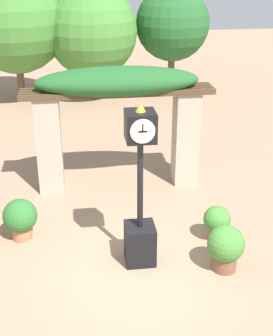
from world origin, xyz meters
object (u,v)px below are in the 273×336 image
potted_plant_near_left (226,247)px  potted_plant_far_left (217,221)px  pedestal_clock (140,201)px  potted_plant_near_right (20,218)px

potted_plant_near_left → potted_plant_far_left: 1.02m
pedestal_clock → potted_plant_near_right: bearing=154.5°
pedestal_clock → potted_plant_near_left: (1.55, -0.48, -0.82)m
pedestal_clock → potted_plant_near_right: 2.73m
potted_plant_near_left → potted_plant_near_right: potted_plant_near_left is taller
potted_plant_near_left → potted_plant_near_right: 4.21m
pedestal_clock → potted_plant_near_right: size_ratio=3.58×
potted_plant_near_right → potted_plant_far_left: 4.08m
pedestal_clock → potted_plant_near_left: size_ratio=3.49×
potted_plant_near_right → pedestal_clock: bearing=-25.5°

